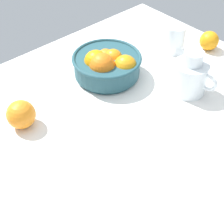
{
  "coord_description": "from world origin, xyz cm",
  "views": [
    {
      "loc": [
        -44.88,
        -53.06,
        72.02
      ],
      "look_at": [
        3.13,
        0.59,
        4.23
      ],
      "focal_mm": 54.24,
      "sensor_mm": 36.0,
      "label": 1
    }
  ],
  "objects_px": {
    "second_glass": "(175,40)",
    "loose_orange_0": "(209,41)",
    "fruit_bowl": "(107,65)",
    "loose_orange_2": "(21,114)",
    "juice_pitcher": "(190,77)"
  },
  "relations": [
    {
      "from": "fruit_bowl",
      "to": "loose_orange_2",
      "type": "bearing_deg",
      "value": -178.17
    },
    {
      "from": "second_glass",
      "to": "loose_orange_0",
      "type": "distance_m",
      "value": 0.14
    },
    {
      "from": "second_glass",
      "to": "loose_orange_2",
      "type": "distance_m",
      "value": 0.64
    },
    {
      "from": "second_glass",
      "to": "loose_orange_2",
      "type": "height_order",
      "value": "second_glass"
    },
    {
      "from": "fruit_bowl",
      "to": "second_glass",
      "type": "height_order",
      "value": "fruit_bowl"
    },
    {
      "from": "juice_pitcher",
      "to": "fruit_bowl",
      "type": "bearing_deg",
      "value": 122.13
    },
    {
      "from": "loose_orange_0",
      "to": "loose_orange_2",
      "type": "height_order",
      "value": "loose_orange_2"
    },
    {
      "from": "second_glass",
      "to": "loose_orange_2",
      "type": "xyz_separation_m",
      "value": [
        -0.64,
        0.04,
        -0.01
      ]
    },
    {
      "from": "loose_orange_2",
      "to": "juice_pitcher",
      "type": "bearing_deg",
      "value": -24.6
    },
    {
      "from": "fruit_bowl",
      "to": "juice_pitcher",
      "type": "bearing_deg",
      "value": -57.87
    },
    {
      "from": "second_glass",
      "to": "loose_orange_0",
      "type": "height_order",
      "value": "second_glass"
    },
    {
      "from": "juice_pitcher",
      "to": "loose_orange_2",
      "type": "xyz_separation_m",
      "value": [
        -0.49,
        0.22,
        -0.01
      ]
    },
    {
      "from": "fruit_bowl",
      "to": "second_glass",
      "type": "xyz_separation_m",
      "value": [
        0.3,
        -0.05,
        -0.0
      ]
    },
    {
      "from": "juice_pitcher",
      "to": "loose_orange_2",
      "type": "bearing_deg",
      "value": 155.4
    },
    {
      "from": "loose_orange_0",
      "to": "second_glass",
      "type": "bearing_deg",
      "value": 144.98
    }
  ]
}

